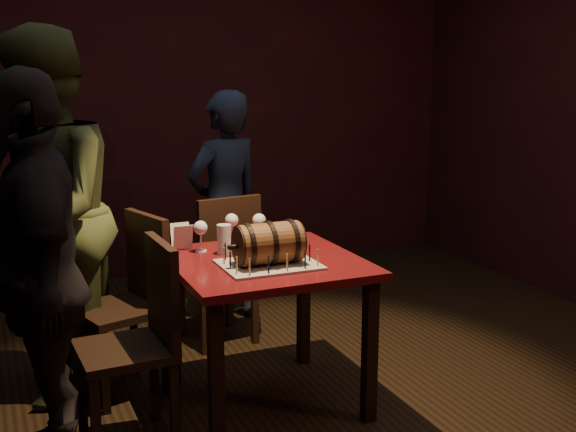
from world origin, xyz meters
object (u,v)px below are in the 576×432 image
(person_back, at_px, (225,209))
(chair_back, at_px, (223,262))
(wine_glass_left, at_px, (201,229))
(barrel_cake, at_px, (269,243))
(pint_of_ale, at_px, (224,240))
(person_left_rear, at_px, (44,216))
(person_left_front, at_px, (38,279))
(chair_left_rear, at_px, (132,293))
(chair_left_front, at_px, (142,333))
(wine_glass_right, at_px, (259,222))
(wine_glass_mid, at_px, (232,222))
(pub_table, at_px, (265,281))

(person_back, bearing_deg, chair_back, 50.83)
(wine_glass_left, height_order, person_back, person_back)
(barrel_cake, distance_m, pint_of_ale, 0.32)
(person_left_rear, height_order, person_left_front, person_left_rear)
(chair_back, height_order, person_left_front, person_left_front)
(chair_left_rear, distance_m, person_left_front, 0.88)
(chair_back, xyz_separation_m, person_back, (0.15, 0.39, 0.24))
(pint_of_ale, height_order, chair_left_front, chair_left_front)
(person_left_rear, bearing_deg, person_left_front, 9.13)
(chair_left_front, distance_m, person_left_front, 0.53)
(wine_glass_left, xyz_separation_m, chair_left_rear, (-0.33, 0.16, -0.35))
(wine_glass_left, distance_m, chair_left_rear, 0.50)
(wine_glass_left, bearing_deg, wine_glass_right, 8.70)
(person_back, bearing_deg, person_left_rear, 11.24)
(wine_glass_mid, height_order, wine_glass_right, same)
(wine_glass_right, xyz_separation_m, pint_of_ale, (-0.24, -0.14, -0.05))
(person_back, bearing_deg, chair_left_rear, 27.23)
(person_left_rear, bearing_deg, chair_left_front, 41.10)
(wine_glass_left, bearing_deg, person_left_front, -148.89)
(chair_left_rear, distance_m, person_left_rear, 0.59)
(person_left_front, bearing_deg, barrel_cake, 96.81)
(wine_glass_left, height_order, wine_glass_mid, same)
(person_back, distance_m, person_left_rear, 1.35)
(pub_table, xyz_separation_m, person_left_rear, (-0.97, 0.55, 0.30))
(wine_glass_mid, relative_size, person_left_rear, 0.09)
(chair_left_rear, distance_m, person_back, 1.13)
(chair_left_front, bearing_deg, barrel_cake, 3.32)
(person_left_front, bearing_deg, chair_left_front, 101.11)
(pub_table, bearing_deg, chair_back, 86.81)
(wine_glass_mid, relative_size, chair_back, 0.17)
(wine_glass_mid, bearing_deg, chair_left_rear, 174.67)
(pint_of_ale, bearing_deg, wine_glass_right, 29.82)
(wine_glass_right, height_order, chair_back, chair_back)
(wine_glass_right, relative_size, chair_left_front, 0.17)
(wine_glass_mid, xyz_separation_m, person_left_rear, (-0.93, 0.18, 0.07))
(chair_back, distance_m, chair_left_front, 1.20)
(pub_table, bearing_deg, person_back, 80.92)
(pub_table, distance_m, wine_glass_left, 0.43)
(wine_glass_right, relative_size, person_left_rear, 0.09)
(person_back, bearing_deg, wine_glass_mid, 55.80)
(chair_back, bearing_deg, wine_glass_left, -117.71)
(wine_glass_left, relative_size, chair_left_rear, 0.17)
(barrel_cake, height_order, chair_left_rear, barrel_cake)
(barrel_cake, xyz_separation_m, person_left_front, (-1.04, -0.11, -0.02))
(wine_glass_right, bearing_deg, chair_back, 95.06)
(pint_of_ale, xyz_separation_m, person_back, (0.34, 1.03, -0.06))
(pint_of_ale, xyz_separation_m, chair_back, (0.20, 0.64, -0.30))
(pint_of_ale, bearing_deg, chair_back, 72.99)
(wine_glass_right, bearing_deg, person_back, 83.42)
(pub_table, height_order, barrel_cake, barrel_cake)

